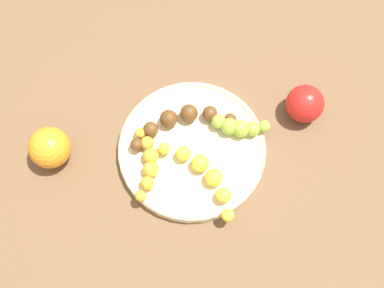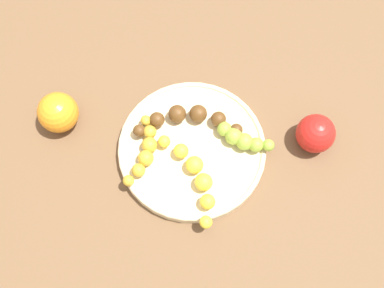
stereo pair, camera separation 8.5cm
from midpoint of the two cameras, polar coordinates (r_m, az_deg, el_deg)
The scene contains 8 objects.
ground_plane at distance 0.89m, azimuth 2.73°, elevation -1.24°, with size 2.40×2.40×0.00m, color brown.
fruit_bowl at distance 0.88m, azimuth 2.76°, elevation -0.97°, with size 0.27×0.27×0.02m.
banana_overripe at distance 0.87m, azimuth 2.26°, elevation 2.75°, with size 0.18×0.12×0.03m.
banana_spotted at distance 0.85m, azimuth -2.88°, elevation -1.19°, with size 0.06×0.14×0.03m.
banana_yellow at distance 0.84m, azimuth 3.26°, elevation -4.17°, with size 0.16×0.12×0.03m.
banana_green at distance 0.87m, azimuth 8.57°, elevation 0.46°, with size 0.13×0.04×0.03m.
orange_fruit at distance 0.90m, azimuth -13.23°, elevation 3.37°, with size 0.08×0.08×0.08m, color orange.
apple_red at distance 0.90m, azimuth 17.25°, elevation 0.86°, with size 0.07×0.07×0.07m, color red.
Camera 2 is at (-0.15, 0.27, 0.83)m, focal length 44.41 mm.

